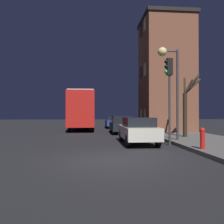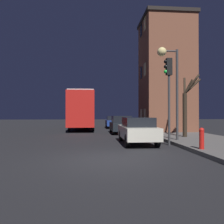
% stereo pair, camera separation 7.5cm
% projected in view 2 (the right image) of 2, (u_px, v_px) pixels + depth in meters
% --- Properties ---
extents(ground_plane, '(120.00, 120.00, 0.00)m').
position_uv_depth(ground_plane, '(109.00, 159.00, 7.98)').
color(ground_plane, black).
extents(brick_building, '(4.42, 4.41, 10.23)m').
position_uv_depth(brick_building, '(166.00, 74.00, 19.87)').
color(brick_building, brown).
rests_on(brick_building, sidewalk).
extents(streetlamp, '(1.23, 0.53, 5.34)m').
position_uv_depth(streetlamp, '(168.00, 69.00, 12.58)').
color(streetlamp, '#38383A').
rests_on(streetlamp, sidewalk).
extents(traffic_light, '(0.43, 0.24, 4.64)m').
position_uv_depth(traffic_light, '(168.00, 83.00, 11.63)').
color(traffic_light, '#38383A').
rests_on(traffic_light, ground).
extents(bare_tree, '(1.48, 1.52, 4.16)m').
position_uv_depth(bare_tree, '(187.00, 104.00, 14.37)').
color(bare_tree, '#2D2319').
rests_on(bare_tree, sidewalk).
extents(bus, '(2.50, 11.58, 3.90)m').
position_uv_depth(bus, '(83.00, 108.00, 24.64)').
color(bus, red).
rests_on(bus, ground).
extents(car_near_lane, '(1.72, 4.00, 1.48)m').
position_uv_depth(car_near_lane, '(137.00, 130.00, 12.17)').
color(car_near_lane, beige).
rests_on(car_near_lane, ground).
extents(car_mid_lane, '(1.73, 3.90, 1.51)m').
position_uv_depth(car_mid_lane, '(121.00, 124.00, 18.74)').
color(car_mid_lane, black).
rests_on(car_mid_lane, ground).
extents(car_far_lane, '(1.72, 3.94, 1.42)m').
position_uv_depth(car_far_lane, '(113.00, 122.00, 25.85)').
color(car_far_lane, navy).
rests_on(car_far_lane, ground).
extents(fire_hydrant, '(0.21, 0.21, 0.91)m').
position_uv_depth(fire_hydrant, '(202.00, 138.00, 9.27)').
color(fire_hydrant, red).
rests_on(fire_hydrant, sidewalk).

